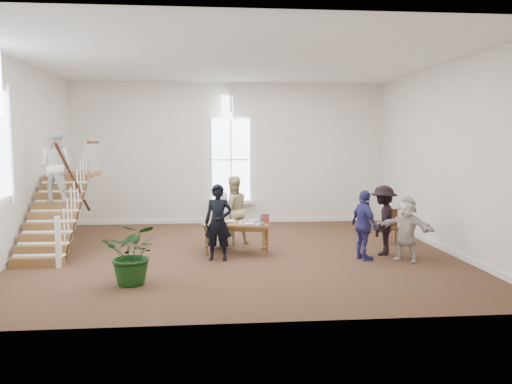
{
  "coord_description": "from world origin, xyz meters",
  "views": [
    {
      "loc": [
        -0.64,
        -11.59,
        2.69
      ],
      "look_at": [
        0.44,
        0.4,
        1.43
      ],
      "focal_mm": 35.0,
      "sensor_mm": 36.0,
      "label": 1
    }
  ],
  "objects": [
    {
      "name": "floor_plant",
      "position": [
        -2.09,
        -2.32,
        0.58
      ],
      "size": [
        1.09,
        0.96,
        1.17
      ],
      "primitive_type": "imported",
      "rotation": [
        0.0,
        0.0,
        -0.04
      ],
      "color": "#123611",
      "rests_on": "ground"
    },
    {
      "name": "woman_cluster_b",
      "position": [
        3.36,
        -0.39,
        0.82
      ],
      "size": [
        1.06,
        1.22,
        1.64
      ],
      "primitive_type": "imported",
      "rotation": [
        0.0,
        0.0,
        4.18
      ],
      "color": "black",
      "rests_on": "ground"
    },
    {
      "name": "room_shell",
      "position": [
        -0.0,
        4.39,
        0.4
      ],
      "size": [
        10.49,
        10.0,
        10.0
      ],
      "color": "silver",
      "rests_on": "ground"
    },
    {
      "name": "side_chair",
      "position": [
        4.01,
        0.83,
        0.49
      ],
      "size": [
        0.41,
        0.41,
        0.89
      ],
      "rotation": [
        0.0,
        0.0,
        -0.07
      ],
      "color": "#3A1A10",
      "rests_on": "ground"
    },
    {
      "name": "police_officer",
      "position": [
        -0.49,
        -0.58,
        0.86
      ],
      "size": [
        0.7,
        0.55,
        1.71
      ],
      "primitive_type": "imported",
      "rotation": [
        0.0,
        0.0,
        -0.24
      ],
      "color": "black",
      "rests_on": "ground"
    },
    {
      "name": "woman_cluster_c",
      "position": [
        3.66,
        -1.04,
        0.72
      ],
      "size": [
        1.25,
        1.25,
        1.45
      ],
      "primitive_type": "imported",
      "rotation": [
        0.0,
        0.0,
        5.49
      ],
      "color": "beige",
      "rests_on": "ground"
    },
    {
      "name": "staircase",
      "position": [
        -4.34,
        0.75,
        1.62
      ],
      "size": [
        1.1,
        4.1,
        2.92
      ],
      "color": "brown",
      "rests_on": "ground"
    },
    {
      "name": "library_table",
      "position": [
        -0.02,
        0.05,
        0.65
      ],
      "size": [
        1.69,
        1.11,
        0.79
      ],
      "rotation": [
        0.0,
        0.0,
        -0.23
      ],
      "color": "brown",
      "rests_on": "ground"
    },
    {
      "name": "elderly_woman",
      "position": [
        -0.39,
        0.67,
        0.71
      ],
      "size": [
        0.7,
        0.46,
        1.43
      ],
      "primitive_type": "imported",
      "rotation": [
        0.0,
        0.0,
        3.13
      ],
      "color": "silver",
      "rests_on": "ground"
    },
    {
      "name": "woman_cluster_a",
      "position": [
        2.76,
        -0.84,
        0.79
      ],
      "size": [
        0.6,
        0.99,
        1.57
      ],
      "primitive_type": "imported",
      "rotation": [
        0.0,
        0.0,
        1.82
      ],
      "color": "navy",
      "rests_on": "ground"
    },
    {
      "name": "person_yellow",
      "position": [
        -0.09,
        1.17,
        0.88
      ],
      "size": [
        1.02,
        0.91,
        1.76
      ],
      "primitive_type": "imported",
      "rotation": [
        0.0,
        0.0,
        3.47
      ],
      "color": "tan",
      "rests_on": "ground"
    },
    {
      "name": "ground",
      "position": [
        0.0,
        0.0,
        0.0
      ],
      "size": [
        10.0,
        10.0,
        0.0
      ],
      "primitive_type": "plane",
      "color": "#432D1A",
      "rests_on": "ground"
    }
  ]
}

